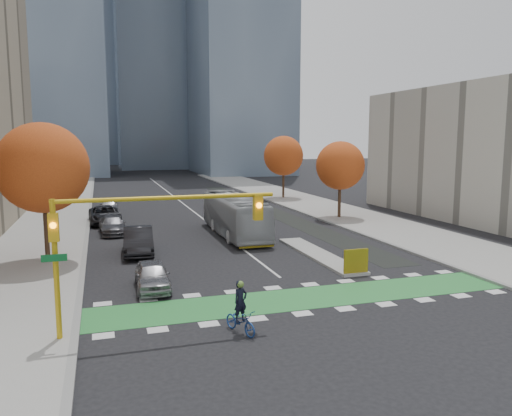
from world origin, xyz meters
TOP-DOWN VIEW (x-y plane):
  - ground at (0.00, 0.00)m, footprint 300.00×300.00m
  - sidewalk_west at (-13.50, 20.00)m, footprint 7.00×120.00m
  - sidewalk_east at (13.50, 20.00)m, footprint 7.00×120.00m
  - curb_west at (-10.00, 20.00)m, footprint 0.30×120.00m
  - curb_east at (10.00, 20.00)m, footprint 0.30×120.00m
  - bike_crossing at (0.00, 1.50)m, footprint 20.00×3.00m
  - centre_line at (0.00, 40.00)m, footprint 0.15×70.00m
  - bike_lane_paint at (7.50, 30.00)m, footprint 2.50×50.00m
  - median_island at (4.00, 9.00)m, footprint 1.60×10.00m
  - hazard_board at (4.00, 4.20)m, footprint 1.40×0.12m
  - tower_ne at (20.00, 85.00)m, footprint 18.00×24.00m
  - tower_far at (-4.00, 140.00)m, footprint 26.00×26.00m
  - tree_west at (-12.00, 12.00)m, footprint 5.20×5.20m
  - tree_east_near at (12.00, 22.00)m, footprint 4.40×4.40m
  - tree_east_far at (12.50, 38.00)m, footprint 4.80×4.80m
  - traffic_signal_west at (-7.93, -0.51)m, footprint 8.53×0.56m
  - cyclist at (-4.05, -1.65)m, footprint 1.21×1.86m
  - bus at (0.77, 17.14)m, footprint 2.70×11.23m
  - parked_car_a at (-6.65, 5.00)m, footprint 1.73×4.05m
  - parked_car_b at (-6.72, 12.95)m, footprint 2.06×5.21m
  - parked_car_c at (-8.10, 20.47)m, footprint 2.12×4.75m
  - parked_car_d at (-8.62, 25.47)m, footprint 2.82×5.58m
  - parked_car_e at (-8.16, 32.00)m, footprint 1.88×4.32m

SIDE VIEW (x-z plane):
  - ground at x=0.00m, z-range 0.00..0.00m
  - centre_line at x=0.00m, z-range 0.00..0.01m
  - bike_lane_paint at x=7.50m, z-range 0.00..0.01m
  - bike_crossing at x=0.00m, z-range 0.00..0.01m
  - sidewalk_west at x=-13.50m, z-range 0.00..0.15m
  - sidewalk_east at x=13.50m, z-range 0.00..0.15m
  - curb_west at x=-10.00m, z-range -0.01..0.15m
  - curb_east at x=10.00m, z-range -0.01..0.15m
  - median_island at x=4.00m, z-range 0.00..0.16m
  - parked_car_c at x=-8.10m, z-range 0.00..1.35m
  - cyclist at x=-4.05m, z-range -0.34..1.69m
  - parked_car_a at x=-6.65m, z-range 0.00..1.36m
  - parked_car_e at x=-8.16m, z-range 0.00..1.45m
  - parked_car_d at x=-8.62m, z-range 0.00..1.51m
  - hazard_board at x=4.00m, z-range 0.15..1.45m
  - parked_car_b at x=-6.72m, z-range 0.00..1.69m
  - bus at x=0.77m, z-range 0.00..3.12m
  - traffic_signal_west at x=-7.93m, z-range 1.43..6.63m
  - tree_east_near at x=12.00m, z-range 1.33..8.40m
  - tree_east_far at x=12.50m, z-range 1.42..9.07m
  - tree_west at x=-12.00m, z-range 1.50..9.73m
  - tower_ne at x=20.00m, z-range 0.00..60.00m
  - tower_far at x=-4.00m, z-range 0.00..80.00m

